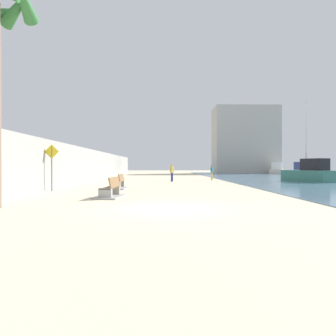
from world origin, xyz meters
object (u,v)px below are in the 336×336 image
Objects in this scene: bench_far at (118,185)px; person_walking at (172,171)px; pedestrian_sign at (52,162)px; bench_near at (110,192)px; person_standing at (212,171)px; boat_far_right at (310,173)px; boat_nearest at (302,172)px; boat_mid_bay at (277,170)px.

bench_far is 9.18m from person_walking.
person_walking is 0.61× the size of pedestrian_sign.
person_standing is at bearing 64.20° from bench_near.
person_standing is 0.21× the size of boat_far_right.
pedestrian_sign is (-7.50, -10.04, 0.74)m from person_walking.
boat_far_right is at bearing 23.82° from bench_far.
person_standing is 9.01m from boat_far_right.
boat_nearest is 0.61× the size of boat_far_right.
bench_far is at bearing -156.18° from boat_far_right.
boat_nearest is at bearing 37.26° from bench_far.
boat_nearest reaches higher than person_standing.
boat_far_right is (16.00, 12.46, 0.60)m from bench_near.
boat_mid_bay is at bearing 76.90° from boat_nearest.
person_walking is at bearing 75.75° from bench_near.
person_standing is 0.22× the size of boat_mid_bay.
boat_far_right is at bearing 24.06° from pedestrian_sign.
person_walking is at bearing -157.69° from boat_nearest.
boat_far_right is (-6.97, -25.01, 0.07)m from boat_mid_bay.
person_walking reaches higher than bench_near.
pedestrian_sign reaches higher than person_standing.
boat_far_right reaches higher than bench_near.
pedestrian_sign reaches higher than bench_near.
boat_far_right reaches higher than bench_far.
boat_nearest is (18.87, 19.88, 0.48)m from bench_near.
boat_far_right is at bearing -4.91° from person_walking.
boat_mid_bay is at bearing 54.09° from bench_far.
boat_nearest is 1.66× the size of pedestrian_sign.
person_standing is at bearing -159.75° from boat_nearest.
person_standing is 16.90m from pedestrian_sign.
person_standing is at bearing 52.73° from bench_far.
bench_near is 27.41m from boat_nearest.
pedestrian_sign reaches higher than boat_mid_bay.
bench_near is at bearing -85.82° from bench_far.
pedestrian_sign is at bearing 139.16° from bench_near.
person_walking is at bearing -129.21° from boat_mid_bay.
boat_far_right is (12.56, -1.08, -0.14)m from person_walking.
bench_far is 17.92m from boat_far_right.
boat_far_right is (16.38, 7.23, 0.60)m from bench_far.
boat_far_right is at bearing 37.92° from bench_near.
person_walking is 1.06× the size of person_standing.
bench_near is at bearing -142.08° from boat_far_right.
person_walking is 30.88m from boat_mid_bay.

